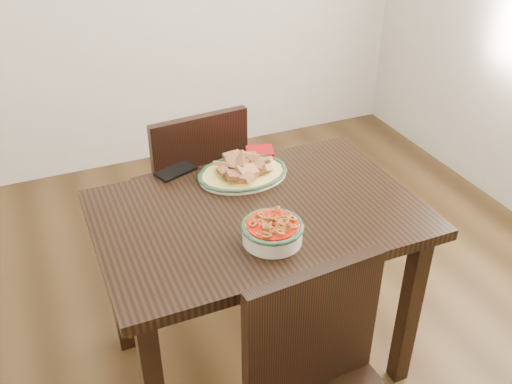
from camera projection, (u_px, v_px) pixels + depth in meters
name	position (u px, v px, depth m)	size (l,w,h in m)	color
floor	(253.00, 335.00, 2.48)	(3.50, 3.50, 0.00)	#332210
dining_table	(258.00, 235.00, 2.02)	(1.11, 0.74, 0.75)	black
chair_far	(194.00, 187.00, 2.56)	(0.45, 0.45, 0.89)	black
fish_plate	(243.00, 166.00, 2.13)	(0.34, 0.27, 0.11)	beige
noodle_bowl	(272.00, 230.00, 1.79)	(0.20, 0.20, 0.08)	beige
smartphone	(176.00, 171.00, 2.18)	(0.15, 0.08, 0.01)	black
napkin	(260.00, 151.00, 2.31)	(0.11, 0.09, 0.01)	#970B0D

